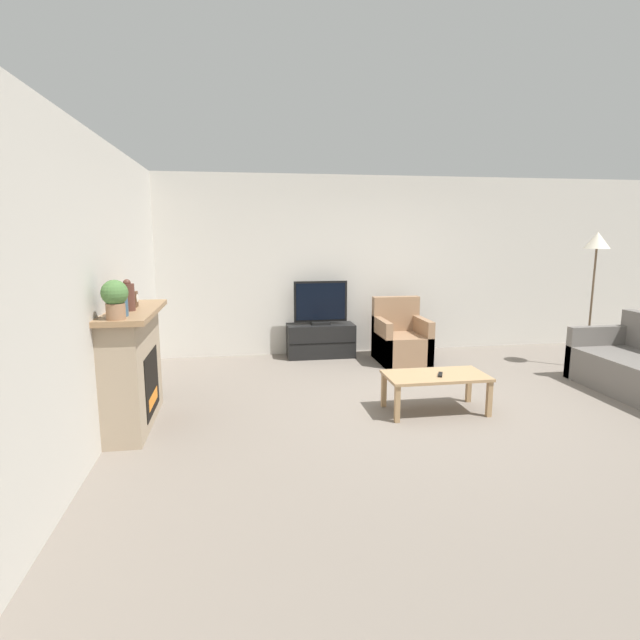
{
  "coord_description": "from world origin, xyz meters",
  "views": [
    {
      "loc": [
        -2.09,
        -4.89,
        1.85
      ],
      "look_at": [
        -1.17,
        0.72,
        0.85
      ],
      "focal_mm": 28.0,
      "sensor_mm": 36.0,
      "label": 1
    }
  ],
  "objects_px": {
    "mantel_vase_left": "(120,300)",
    "tv_stand": "(321,340)",
    "tv": "(321,304)",
    "coffee_table": "(436,379)",
    "mantel_clock": "(133,299)",
    "armchair": "(401,341)",
    "fireplace": "(133,367)",
    "potted_plant": "(115,297)",
    "remote": "(440,375)",
    "mantel_vase_centre_left": "(128,296)",
    "floor_lamp": "(596,250)"
  },
  "relations": [
    {
      "from": "mantel_clock",
      "to": "tv",
      "type": "distance_m",
      "value": 3.17
    },
    {
      "from": "potted_plant",
      "to": "floor_lamp",
      "type": "height_order",
      "value": "floor_lamp"
    },
    {
      "from": "mantel_vase_centre_left",
      "to": "tv",
      "type": "distance_m",
      "value": 3.35
    },
    {
      "from": "fireplace",
      "to": "potted_plant",
      "type": "distance_m",
      "value": 0.94
    },
    {
      "from": "potted_plant",
      "to": "mantel_clock",
      "type": "bearing_deg",
      "value": 89.94
    },
    {
      "from": "fireplace",
      "to": "floor_lamp",
      "type": "relative_size",
      "value": 0.74
    },
    {
      "from": "fireplace",
      "to": "potted_plant",
      "type": "xyz_separation_m",
      "value": [
        0.02,
        -0.58,
        0.74
      ]
    },
    {
      "from": "fireplace",
      "to": "potted_plant",
      "type": "bearing_deg",
      "value": -88.34
    },
    {
      "from": "mantel_clock",
      "to": "coffee_table",
      "type": "relative_size",
      "value": 0.14
    },
    {
      "from": "mantel_clock",
      "to": "tv",
      "type": "bearing_deg",
      "value": 45.46
    },
    {
      "from": "mantel_clock",
      "to": "armchair",
      "type": "distance_m",
      "value": 3.89
    },
    {
      "from": "remote",
      "to": "armchair",
      "type": "bearing_deg",
      "value": 107.87
    },
    {
      "from": "mantel_vase_left",
      "to": "tv_stand",
      "type": "relative_size",
      "value": 0.3
    },
    {
      "from": "potted_plant",
      "to": "remote",
      "type": "distance_m",
      "value": 3.18
    },
    {
      "from": "potted_plant",
      "to": "armchair",
      "type": "bearing_deg",
      "value": 37.33
    },
    {
      "from": "mantel_vase_left",
      "to": "tv_stand",
      "type": "xyz_separation_m",
      "value": [
        2.2,
        2.79,
        -1.03
      ]
    },
    {
      "from": "remote",
      "to": "fireplace",
      "type": "bearing_deg",
      "value": -157.98
    },
    {
      "from": "mantel_vase_centre_left",
      "to": "mantel_clock",
      "type": "height_order",
      "value": "mantel_vase_centre_left"
    },
    {
      "from": "mantel_clock",
      "to": "floor_lamp",
      "type": "distance_m",
      "value": 5.84
    },
    {
      "from": "fireplace",
      "to": "mantel_vase_centre_left",
      "type": "distance_m",
      "value": 0.7
    },
    {
      "from": "coffee_table",
      "to": "floor_lamp",
      "type": "distance_m",
      "value": 3.28
    },
    {
      "from": "mantel_vase_left",
      "to": "armchair",
      "type": "height_order",
      "value": "mantel_vase_left"
    },
    {
      "from": "coffee_table",
      "to": "tv_stand",
      "type": "bearing_deg",
      "value": 107.54
    },
    {
      "from": "mantel_vase_left",
      "to": "mantel_clock",
      "type": "relative_size",
      "value": 1.98
    },
    {
      "from": "mantel_clock",
      "to": "coffee_table",
      "type": "bearing_deg",
      "value": -5.29
    },
    {
      "from": "fireplace",
      "to": "mantel_vase_centre_left",
      "type": "relative_size",
      "value": 4.68
    },
    {
      "from": "tv_stand",
      "to": "armchair",
      "type": "distance_m",
      "value": 1.19
    },
    {
      "from": "mantel_clock",
      "to": "remote",
      "type": "relative_size",
      "value": 0.98
    },
    {
      "from": "mantel_vase_centre_left",
      "to": "tv",
      "type": "relative_size",
      "value": 0.37
    },
    {
      "from": "tv",
      "to": "coffee_table",
      "type": "height_order",
      "value": "tv"
    },
    {
      "from": "tv_stand",
      "to": "tv",
      "type": "bearing_deg",
      "value": -90.0
    },
    {
      "from": "coffee_table",
      "to": "floor_lamp",
      "type": "bearing_deg",
      "value": 25.4
    },
    {
      "from": "tv_stand",
      "to": "mantel_vase_centre_left",
      "type": "bearing_deg",
      "value": -131.63
    },
    {
      "from": "remote",
      "to": "floor_lamp",
      "type": "relative_size",
      "value": 0.08
    },
    {
      "from": "tv_stand",
      "to": "mantel_vase_left",
      "type": "bearing_deg",
      "value": -128.33
    },
    {
      "from": "mantel_vase_left",
      "to": "potted_plant",
      "type": "bearing_deg",
      "value": -90.0
    },
    {
      "from": "tv_stand",
      "to": "armchair",
      "type": "relative_size",
      "value": 1.1
    },
    {
      "from": "potted_plant",
      "to": "remote",
      "type": "relative_size",
      "value": 2.16
    },
    {
      "from": "mantel_vase_centre_left",
      "to": "tv",
      "type": "xyz_separation_m",
      "value": [
        2.2,
        2.48,
        -0.47
      ]
    },
    {
      "from": "mantel_clock",
      "to": "armchair",
      "type": "relative_size",
      "value": 0.16
    },
    {
      "from": "mantel_vase_left",
      "to": "mantel_vase_centre_left",
      "type": "distance_m",
      "value": 0.31
    },
    {
      "from": "potted_plant",
      "to": "coffee_table",
      "type": "relative_size",
      "value": 0.31
    },
    {
      "from": "tv_stand",
      "to": "remote",
      "type": "distance_m",
      "value": 2.7
    },
    {
      "from": "coffee_table",
      "to": "floor_lamp",
      "type": "xyz_separation_m",
      "value": [
        2.74,
        1.3,
        1.26
      ]
    },
    {
      "from": "tv",
      "to": "remote",
      "type": "height_order",
      "value": "tv"
    },
    {
      "from": "mantel_vase_centre_left",
      "to": "tv_stand",
      "type": "height_order",
      "value": "mantel_vase_centre_left"
    },
    {
      "from": "tv_stand",
      "to": "tv",
      "type": "xyz_separation_m",
      "value": [
        -0.0,
        -0.0,
        0.55
      ]
    },
    {
      "from": "armchair",
      "to": "floor_lamp",
      "type": "xyz_separation_m",
      "value": [
        2.42,
        -0.79,
        1.32
      ]
    },
    {
      "from": "mantel_vase_centre_left",
      "to": "tv",
      "type": "height_order",
      "value": "mantel_vase_centre_left"
    },
    {
      "from": "mantel_vase_left",
      "to": "armchair",
      "type": "xyz_separation_m",
      "value": [
        3.31,
        2.36,
        -0.98
      ]
    }
  ]
}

